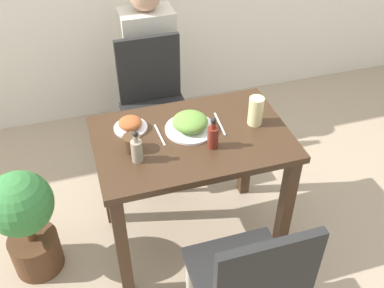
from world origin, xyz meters
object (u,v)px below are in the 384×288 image
(chair_near, at_px, (250,283))
(side_plate, at_px, (130,124))
(condiment_bottle, at_px, (213,136))
(potted_plant_left, at_px, (25,219))
(juice_glass, at_px, (256,111))
(person_figure, at_px, (149,66))
(food_plate, at_px, (190,123))
(drink_cup, at_px, (132,143))
(sauce_bottle, at_px, (137,150))
(chair_far, at_px, (154,102))

(chair_near, xyz_separation_m, side_plate, (-0.31, 0.85, 0.26))
(condiment_bottle, xyz_separation_m, potted_plant_left, (-0.93, 0.15, -0.43))
(potted_plant_left, bearing_deg, juice_glass, -1.70)
(juice_glass, distance_m, person_figure, 1.08)
(potted_plant_left, bearing_deg, food_plate, 0.39)
(drink_cup, distance_m, sauce_bottle, 0.09)
(sauce_bottle, height_order, condiment_bottle, same)
(juice_glass, relative_size, person_figure, 0.13)
(chair_near, bearing_deg, potted_plant_left, -39.94)
(chair_near, bearing_deg, person_figure, -89.12)
(condiment_bottle, bearing_deg, potted_plant_left, 170.86)
(side_plate, height_order, sauce_bottle, sauce_bottle)
(side_plate, distance_m, condiment_bottle, 0.42)
(sauce_bottle, bearing_deg, chair_far, 72.50)
(chair_near, height_order, drink_cup, chair_near)
(sauce_bottle, distance_m, potted_plant_left, 0.73)
(condiment_bottle, bearing_deg, chair_far, 97.69)
(sauce_bottle, bearing_deg, condiment_bottle, -0.95)
(juice_glass, relative_size, sauce_bottle, 0.91)
(food_plate, bearing_deg, drink_cup, -167.51)
(chair_far, height_order, juice_glass, chair_far)
(food_plate, relative_size, sauce_bottle, 1.53)
(food_plate, distance_m, potted_plant_left, 0.96)
(food_plate, xyz_separation_m, person_figure, (0.00, 0.96, -0.20))
(side_plate, xyz_separation_m, person_figure, (0.28, 0.86, -0.18))
(chair_far, xyz_separation_m, drink_cup, (-0.26, -0.71, 0.27))
(chair_far, height_order, person_figure, person_figure)
(drink_cup, xyz_separation_m, condiment_bottle, (0.36, -0.09, 0.02))
(drink_cup, bearing_deg, chair_near, -64.50)
(chair_near, height_order, condiment_bottle, condiment_bottle)
(potted_plant_left, bearing_deg, drink_cup, -6.14)
(side_plate, xyz_separation_m, potted_plant_left, (-0.59, -0.10, -0.39))
(chair_far, height_order, drink_cup, chair_far)
(drink_cup, height_order, person_figure, person_figure)
(person_figure, bearing_deg, chair_far, -98.07)
(side_plate, bearing_deg, sauce_bottle, -93.43)
(chair_far, bearing_deg, sauce_bottle, -107.50)
(chair_far, height_order, side_plate, chair_far)
(sauce_bottle, bearing_deg, potted_plant_left, 165.92)
(chair_near, xyz_separation_m, chair_far, (-0.07, 1.39, 0.00))
(chair_far, bearing_deg, person_figure, 81.93)
(chair_near, distance_m, juice_glass, 0.83)
(chair_near, distance_m, chair_far, 1.40)
(chair_far, relative_size, juice_glass, 6.00)
(sauce_bottle, xyz_separation_m, condiment_bottle, (0.36, -0.01, 0.00))
(sauce_bottle, height_order, person_figure, person_figure)
(chair_near, relative_size, potted_plant_left, 1.38)
(potted_plant_left, bearing_deg, chair_far, 38.20)
(chair_near, relative_size, chair_far, 1.00)
(potted_plant_left, bearing_deg, chair_near, -39.94)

